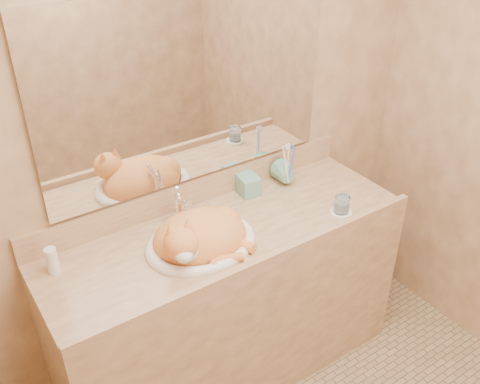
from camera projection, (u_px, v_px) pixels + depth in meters
wall_back at (191, 121)px, 2.24m from camera, size 2.40×0.02×2.50m
vanity_counter at (229, 304)px, 2.48m from camera, size 1.60×0.55×0.85m
mirror at (191, 90)px, 2.16m from camera, size 1.30×0.02×0.80m
sink_basin at (201, 230)px, 2.14m from camera, size 0.50×0.43×0.14m
faucet at (179, 207)px, 2.26m from camera, size 0.05×0.12×0.17m
cat at (199, 236)px, 2.12m from camera, size 0.44×0.39×0.21m
soap_dispenser at (254, 180)px, 2.42m from camera, size 0.10×0.10×0.20m
toothbrush_cup at (288, 179)px, 2.52m from camera, size 0.14×0.14×0.10m
toothbrushes at (289, 162)px, 2.48m from camera, size 0.04×0.04×0.24m
saucer at (341, 212)px, 2.36m from camera, size 0.10×0.10×0.01m
water_glass at (342, 204)px, 2.34m from camera, size 0.07×0.07×0.08m
lotion_bottle at (52, 261)px, 2.00m from camera, size 0.05×0.05×0.11m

